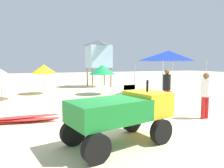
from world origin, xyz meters
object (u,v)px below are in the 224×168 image
(popup_canopy, at_px, (169,56))
(lifeguard_tower, at_px, (99,54))
(beach_umbrella_far, at_px, (44,69))
(cooler_box, at_px, (162,110))
(utility_cart, at_px, (122,111))
(surfboard_pile, at_px, (24,119))
(lifeguard_near_left, at_px, (167,86))
(lifeguard_near_center, at_px, (205,93))
(beach_umbrella_mid, at_px, (1,75))
(beach_umbrella_left, at_px, (102,70))
(stacked_plastic_chairs, at_px, (128,95))

(popup_canopy, bearing_deg, lifeguard_tower, 119.04)
(beach_umbrella_far, relative_size, cooler_box, 3.15)
(utility_cart, bearing_deg, surfboard_pile, 128.34)
(surfboard_pile, xyz_separation_m, lifeguard_near_left, (5.57, -0.07, 0.86))
(utility_cart, relative_size, cooler_box, 4.62)
(lifeguard_near_center, bearing_deg, surfboard_pile, 162.51)
(popup_canopy, bearing_deg, lifeguard_near_left, -128.09)
(surfboard_pile, height_order, beach_umbrella_mid, beach_umbrella_mid)
(utility_cart, xyz_separation_m, lifeguard_tower, (3.52, 12.06, 1.96))
(lifeguard_near_left, height_order, lifeguard_near_center, lifeguard_near_left)
(surfboard_pile, distance_m, popup_canopy, 9.82)
(utility_cart, distance_m, beach_umbrella_mid, 8.67)
(beach_umbrella_left, distance_m, cooler_box, 6.09)
(popup_canopy, relative_size, beach_umbrella_mid, 1.67)
(surfboard_pile, xyz_separation_m, beach_umbrella_left, (4.53, 5.05, 1.43))
(stacked_plastic_chairs, relative_size, beach_umbrella_mid, 0.62)
(stacked_plastic_chairs, height_order, surfboard_pile, stacked_plastic_chairs)
(stacked_plastic_chairs, distance_m, lifeguard_near_left, 1.79)
(stacked_plastic_chairs, xyz_separation_m, beach_umbrella_left, (0.72, 5.01, 0.86))
(cooler_box, bearing_deg, beach_umbrella_mid, 134.47)
(stacked_plastic_chairs, relative_size, lifeguard_near_center, 0.74)
(beach_umbrella_left, bearing_deg, utility_cart, -106.40)
(popup_canopy, relative_size, lifeguard_tower, 0.84)
(lifeguard_tower, xyz_separation_m, beach_umbrella_far, (-4.56, -2.60, -1.16))
(lifeguard_near_left, relative_size, lifeguard_tower, 0.44)
(utility_cart, relative_size, beach_umbrella_far, 1.47)
(lifeguard_near_left, bearing_deg, surfboard_pile, 179.30)
(surfboard_pile, distance_m, lifeguard_tower, 11.20)
(utility_cart, distance_m, cooler_box, 3.28)
(lifeguard_near_center, xyz_separation_m, beach_umbrella_mid, (-7.00, 7.02, 0.39))
(beach_umbrella_far, xyz_separation_m, cooler_box, (3.62, -7.52, -1.40))
(lifeguard_near_left, xyz_separation_m, cooler_box, (-0.78, -0.80, -0.80))
(lifeguard_near_center, bearing_deg, utility_cart, -165.30)
(utility_cart, xyz_separation_m, beach_umbrella_mid, (-3.35, 7.97, 0.52))
(popup_canopy, bearing_deg, surfboard_pile, -155.74)
(beach_umbrella_left, distance_m, beach_umbrella_mid, 5.67)
(stacked_plastic_chairs, xyz_separation_m, lifeguard_tower, (1.93, 9.21, 2.04))
(cooler_box, bearing_deg, lifeguard_tower, 84.67)
(beach_umbrella_far, bearing_deg, utility_cart, -83.69)
(lifeguard_tower, bearing_deg, lifeguard_near_center, -89.35)
(stacked_plastic_chairs, bearing_deg, beach_umbrella_far, 111.78)
(surfboard_pile, bearing_deg, stacked_plastic_chairs, 0.73)
(lifeguard_tower, height_order, beach_umbrella_mid, lifeguard_tower)
(popup_canopy, height_order, beach_umbrella_left, popup_canopy)
(cooler_box, bearing_deg, surfboard_pile, 169.70)
(beach_umbrella_mid, distance_m, beach_umbrella_far, 2.76)
(beach_umbrella_mid, bearing_deg, cooler_box, -45.53)
(cooler_box, bearing_deg, beach_umbrella_left, 92.53)
(surfboard_pile, bearing_deg, cooler_box, -10.30)
(lifeguard_tower, bearing_deg, cooler_box, -95.33)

